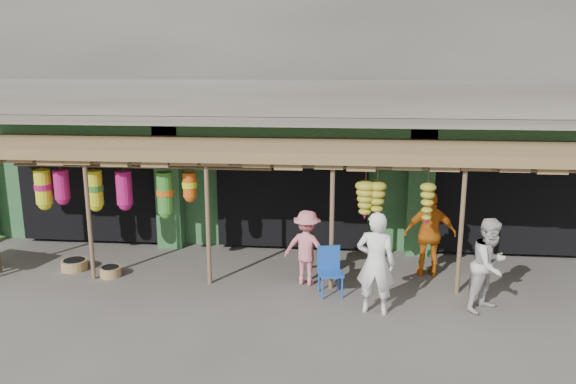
# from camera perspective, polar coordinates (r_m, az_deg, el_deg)

# --- Properties ---
(ground) EXTENTS (80.00, 80.00, 0.00)m
(ground) POSITION_cam_1_polar(r_m,az_deg,el_deg) (11.83, -0.53, -9.15)
(ground) COLOR #514C47
(ground) RESTS_ON ground
(building) EXTENTS (16.40, 6.80, 7.00)m
(building) POSITION_cam_1_polar(r_m,az_deg,el_deg) (15.84, 1.35, 9.07)
(building) COLOR gray
(building) RESTS_ON ground
(awning) EXTENTS (14.00, 2.70, 2.79)m
(awning) POSITION_cam_1_polar(r_m,az_deg,el_deg) (11.91, -0.95, 3.89)
(awning) COLOR brown
(awning) RESTS_ON ground
(blue_chair) EXTENTS (0.54, 0.55, 0.95)m
(blue_chair) POSITION_cam_1_polar(r_m,az_deg,el_deg) (11.14, 4.27, -7.70)
(blue_chair) COLOR blue
(blue_chair) RESTS_ON ground
(basket_mid) EXTENTS (0.70, 0.70, 0.22)m
(basket_mid) POSITION_cam_1_polar(r_m,az_deg,el_deg) (13.33, -20.87, -6.93)
(basket_mid) COLOR olive
(basket_mid) RESTS_ON ground
(basket_right) EXTENTS (0.56, 0.56, 0.20)m
(basket_right) POSITION_cam_1_polar(r_m,az_deg,el_deg) (12.68, -17.57, -7.73)
(basket_right) COLOR olive
(basket_right) RESTS_ON ground
(person_front) EXTENTS (0.76, 0.57, 1.90)m
(person_front) POSITION_cam_1_polar(r_m,az_deg,el_deg) (10.26, 8.89, -7.15)
(person_front) COLOR white
(person_front) RESTS_ON ground
(person_right) EXTENTS (1.07, 1.06, 1.75)m
(person_right) POSITION_cam_1_polar(r_m,az_deg,el_deg) (10.92, 19.81, -6.98)
(person_right) COLOR beige
(person_right) RESTS_ON ground
(person_vendor) EXTENTS (1.08, 0.45, 1.85)m
(person_vendor) POSITION_cam_1_polar(r_m,az_deg,el_deg) (12.27, 14.24, -4.15)
(person_vendor) COLOR orange
(person_vendor) RESTS_ON ground
(person_shopper) EXTENTS (1.13, 0.83, 1.56)m
(person_shopper) POSITION_cam_1_polar(r_m,az_deg,el_deg) (11.50, 1.94, -5.68)
(person_shopper) COLOR #DE757F
(person_shopper) RESTS_ON ground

